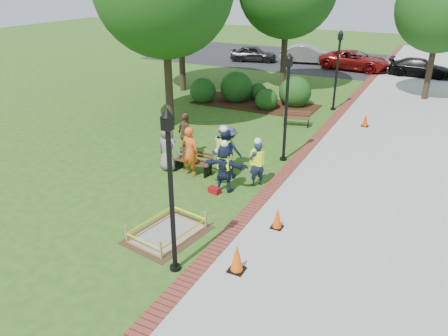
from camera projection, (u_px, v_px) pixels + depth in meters
The scene contains 33 objects.
ground at pixel (193, 207), 14.07m from camera, with size 100.00×100.00×0.00m, color #285116.
sidewalk at pixel (397, 136), 20.13m from camera, with size 6.00×60.00×0.02m, color #9E9E99.
brick_edging at pixel (328, 126), 21.48m from camera, with size 0.50×60.00×0.03m, color maroon.
mulch_bed at pixel (255, 104), 25.07m from camera, with size 7.00×3.00×0.05m, color #381E0F.
parking_lot at pixel (360, 65), 36.03m from camera, with size 36.00×12.00×0.01m, color black.
wet_concrete_pad at pixel (167, 228), 12.46m from camera, with size 2.04×2.54×0.55m.
bench_near at pixel (193, 166), 16.42m from camera, with size 1.51×0.58×0.80m.
bench_far at pixel (296, 121), 21.48m from camera, with size 1.40×0.77×0.72m.
cone_front at pixel (237, 258), 10.88m from camera, with size 0.41×0.41×0.81m.
cone_back at pixel (277, 218), 12.77m from camera, with size 0.35×0.35×0.68m.
cone_far at pixel (366, 120), 21.33m from camera, with size 0.35×0.35×0.69m.
toolbox at pixel (214, 190), 14.92m from camera, with size 0.41×0.23×0.21m, color maroon.
lamp_near at pixel (171, 181), 10.10m from camera, with size 0.28×0.28×4.26m.
lamp_mid at pixel (287, 100), 16.61m from camera, with size 0.28×0.28×4.26m.
lamp_far at pixel (338, 64), 23.12m from camera, with size 0.28×0.28×4.26m.
tree_right at pixel (442, 7), 24.09m from camera, with size 4.97×4.97×7.68m.
shrub_a at pixel (203, 102), 25.60m from camera, with size 1.51×1.51×1.51m, color #123E11.
shrub_b at pixel (236, 101), 25.77m from camera, with size 1.87×1.87×1.87m, color #123E11.
shrub_c at pixel (266, 109), 24.23m from camera, with size 1.24×1.24×1.24m, color #123E11.
shrub_d at pixel (294, 106), 24.87m from camera, with size 1.81×1.81×1.81m, color #123E11.
shrub_e at pixel (258, 100), 26.00m from camera, with size 1.07×1.07×1.07m, color #123E11.
casual_person_a at pixel (168, 148), 16.40m from camera, with size 0.58×0.40×1.76m.
casual_person_b at pixel (190, 151), 15.96m from camera, with size 0.64×0.45×1.87m.
casual_person_c at pixel (224, 148), 16.30m from camera, with size 0.66×0.69×1.83m.
casual_person_d at pixel (186, 135), 17.61m from camera, with size 0.70×0.61×1.83m.
casual_person_e at pixel (230, 148), 16.61m from camera, with size 0.58×0.44×1.62m.
hivis_worker_a at pixel (224, 166), 14.77m from camera, with size 0.59×0.42×1.86m.
hivis_worker_b at pixel (257, 162), 15.16m from camera, with size 0.59×0.62×1.79m.
hivis_worker_c at pixel (224, 152), 15.75m from camera, with size 0.70×0.63×1.98m.
parked_car_a at pixel (253, 62), 37.34m from camera, with size 4.43×1.93×1.44m, color #262629.
parked_car_b at pixel (307, 63), 36.61m from camera, with size 4.95×2.15×1.61m, color #9D9DA2.
parked_car_c at pixel (354, 70), 34.10m from camera, with size 4.89×2.13×1.60m, color maroon.
parked_car_d at pixel (419, 76), 31.92m from camera, with size 4.27×1.85×1.39m, color black.
Camera 1 is at (6.49, -10.54, 6.88)m, focal length 35.00 mm.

